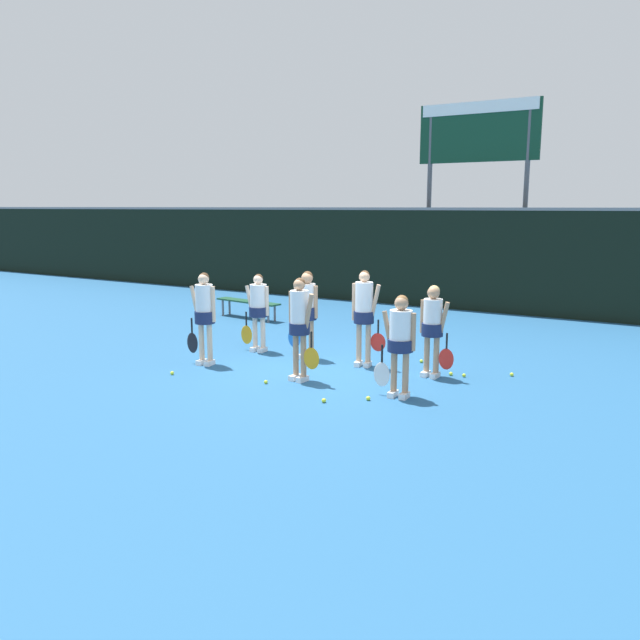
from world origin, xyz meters
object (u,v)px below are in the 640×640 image
Objects in this scene: bench_courtside at (248,303)px; player_3 at (258,306)px; player_1 at (300,321)px; tennis_ball_4 at (512,374)px; tennis_ball_1 at (421,361)px; player_4 at (307,307)px; tennis_ball_0 at (172,373)px; tennis_ball_3 at (369,354)px; tennis_ball_8 at (324,400)px; tennis_ball_5 at (464,375)px; tennis_ball_6 at (368,398)px; player_2 at (400,337)px; player_6 at (433,323)px; tennis_ball_7 at (266,382)px; player_0 at (204,311)px; tennis_ball_2 at (451,374)px; scoreboard at (478,149)px; player_5 at (364,310)px.

bench_courtside is 3.97m from player_3.
player_1 is 26.44× the size of tennis_ball_4.
tennis_ball_4 reaches higher than tennis_ball_1.
tennis_ball_0 is at bearing -125.37° from player_4.
tennis_ball_3 is 3.20m from tennis_ball_8.
tennis_ball_6 is at bearing -112.71° from tennis_ball_5.
tennis_ball_6 is at bearing -132.11° from player_2.
tennis_ball_3 is at bearing -17.54° from bench_courtside.
player_2 is at bearing 50.44° from tennis_ball_6.
player_3 is 3.80m from player_6.
player_1 is at bearing 49.97° from tennis_ball_7.
player_6 is at bearing 78.74° from tennis_ball_6.
tennis_ball_7 is (0.34, -1.89, -1.00)m from player_4.
player_0 is at bearing -158.17° from player_6.
player_4 reaches higher than tennis_ball_2.
player_0 is 4.00m from player_2.
player_2 reaches higher than tennis_ball_6.
tennis_ball_6 is at bearing 39.47° from tennis_ball_8.
scoreboard reaches higher than tennis_ball_0.
player_5 is 2.58m from tennis_ball_8.
tennis_ball_4 is (5.02, 0.69, -0.92)m from player_3.
bench_courtside is 7.72m from tennis_ball_6.
player_4 is 2.61m from player_6.
player_1 is 1.88m from tennis_ball_6.
player_2 is 2.48m from tennis_ball_7.
player_5 reaches higher than tennis_ball_8.
player_6 is at bearing -5.63° from player_3.
tennis_ball_5 is at bearing 3.88° from tennis_ball_2.
tennis_ball_8 is at bearing -36.68° from bench_courtside.
player_2 is 2.96m from player_4.
scoreboard is at bearing 104.69° from tennis_ball_2.
tennis_ball_3 is (-0.28, 0.79, -1.04)m from player_5.
player_6 is (1.37, -0.07, -0.11)m from player_5.
scoreboard is 9.49m from tennis_ball_4.
tennis_ball_4 is at bearing 54.69° from tennis_ball_8.
tennis_ball_7 is (1.75, -0.50, -1.01)m from player_0.
player_5 is 27.43× the size of tennis_ball_1.
scoreboard is at bearing 91.69° from tennis_ball_3.
player_6 is 24.89× the size of tennis_ball_7.
tennis_ball_4 is 1.05× the size of tennis_ball_5.
player_5 is at bearing -137.33° from tennis_ball_1.
tennis_ball_5 is at bearing -15.27° from tennis_ball_3.
player_4 is (-0.73, -8.42, -3.60)m from scoreboard.
player_5 is at bearing -173.60° from tennis_ball_2.
tennis_ball_0 is at bearing -150.07° from tennis_ball_2.
player_6 is 25.25× the size of tennis_ball_5.
player_3 is 2.47m from tennis_ball_3.
player_6 reaches higher than tennis_ball_6.
tennis_ball_6 is (1.01, -1.87, -1.04)m from player_5.
tennis_ball_2 is (0.30, 1.65, -0.93)m from player_2.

